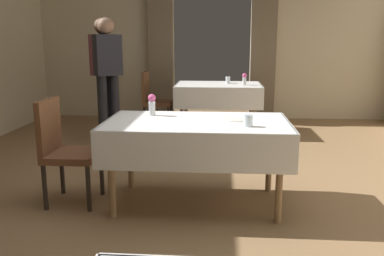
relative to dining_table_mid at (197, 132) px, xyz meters
name	(u,v)px	position (x,y,z in m)	size (l,w,h in m)	color
ground	(198,205)	(0.02, -0.05, -0.65)	(10.08, 10.08, 0.00)	olive
wall_back	(212,35)	(0.02, 4.13, 0.86)	(6.40, 0.27, 3.00)	beige
dining_table_mid	(197,132)	(0.00, 0.00, 0.00)	(1.58, 0.92, 0.75)	olive
dining_table_far	(218,91)	(0.16, 2.95, -0.01)	(1.33, 0.97, 0.75)	olive
chair_mid_left	(63,146)	(-1.17, -0.05, -0.14)	(0.44, 0.44, 0.93)	black
chair_far_left	(153,98)	(-0.89, 2.99, -0.14)	(0.44, 0.44, 0.93)	black
flower_vase_mid	(152,104)	(-0.43, 0.23, 0.20)	(0.07, 0.07, 0.20)	silver
plate_mid_b	(235,119)	(0.33, 0.07, 0.10)	(0.24, 0.24, 0.01)	white
glass_mid_c	(248,121)	(0.42, -0.20, 0.14)	(0.08, 0.08, 0.09)	silver
flower_vase_far	(244,79)	(0.55, 2.83, 0.20)	(0.07, 0.07, 0.18)	silver
glass_far_b	(228,80)	(0.30, 3.06, 0.15)	(0.07, 0.07, 0.11)	silver
person_waiter_by_doorway	(104,69)	(-1.43, 2.18, 0.37)	(0.32, 0.41, 1.72)	black
person_diner_standing_aside	(108,70)	(-1.36, 2.09, 0.37)	(0.42, 0.39, 1.72)	black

